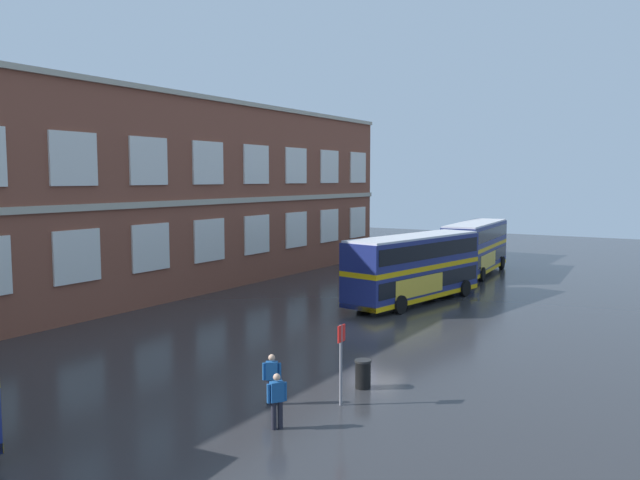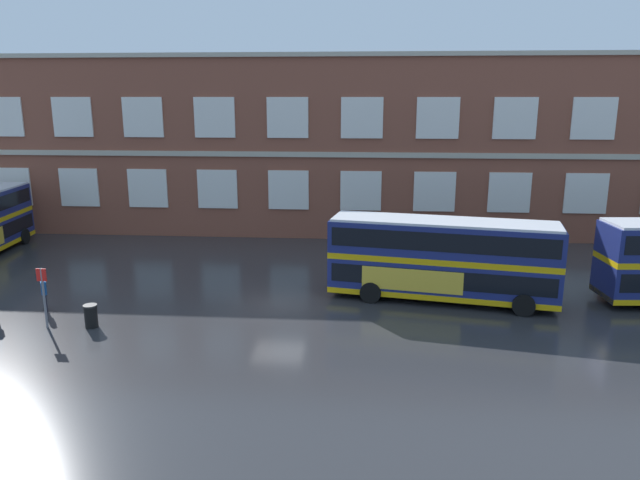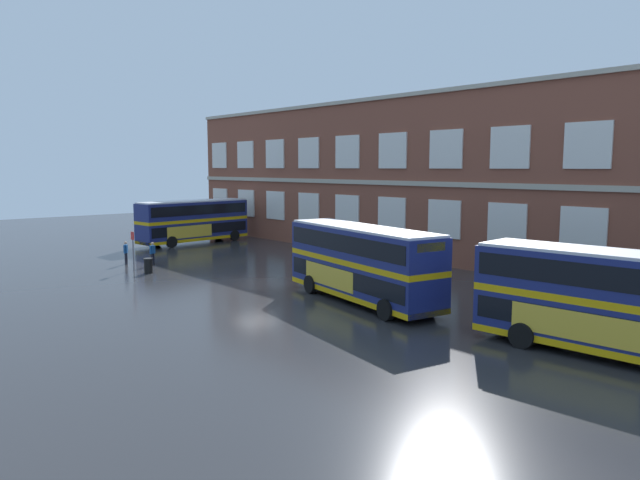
% 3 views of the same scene
% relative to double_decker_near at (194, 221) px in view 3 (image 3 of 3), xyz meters
% --- Properties ---
extents(ground_plane, '(120.00, 120.00, 0.00)m').
position_rel_double_decker_near_xyz_m(ground_plane, '(20.06, -4.95, -2.15)').
color(ground_plane, '#2B2B2D').
extents(brick_terminal_building, '(55.77, 8.19, 12.76)m').
position_rel_double_decker_near_xyz_m(brick_terminal_building, '(18.82, 11.02, 4.08)').
color(brick_terminal_building, brown).
rests_on(brick_terminal_building, ground).
extents(double_decker_near, '(3.68, 11.20, 4.07)m').
position_rel_double_decker_near_xyz_m(double_decker_near, '(0.00, 0.00, 0.00)').
color(double_decker_near, navy).
rests_on(double_decker_near, ground).
extents(double_decker_middle, '(11.28, 4.52, 4.07)m').
position_rel_double_decker_near_xyz_m(double_decker_middle, '(28.03, -5.57, 0.00)').
color(double_decker_middle, navy).
rests_on(double_decker_middle, ground).
extents(double_decker_far, '(11.17, 3.51, 4.07)m').
position_rel_double_decker_near_xyz_m(double_decker_far, '(41.26, -5.07, 0.00)').
color(double_decker_far, navy).
rests_on(double_decker_far, ground).
extents(waiting_passenger, '(0.42, 0.60, 1.70)m').
position_rel_double_decker_near_xyz_m(waiting_passenger, '(9.22, -8.59, -1.22)').
color(waiting_passenger, black).
rests_on(waiting_passenger, ground).
extents(second_passenger, '(0.57, 0.46, 1.70)m').
position_rel_double_decker_near_xyz_m(second_passenger, '(7.60, -9.95, -1.22)').
color(second_passenger, black).
rests_on(second_passenger, ground).
extents(bus_stand_flag, '(0.44, 0.10, 2.70)m').
position_rel_double_decker_near_xyz_m(bus_stand_flag, '(10.35, -10.57, -0.51)').
color(bus_stand_flag, slate).
rests_on(bus_stand_flag, ground).
extents(station_litter_bin, '(0.60, 0.60, 1.03)m').
position_rel_double_decker_near_xyz_m(station_litter_bin, '(12.29, -10.38, -1.63)').
color(station_litter_bin, black).
rests_on(station_litter_bin, ground).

